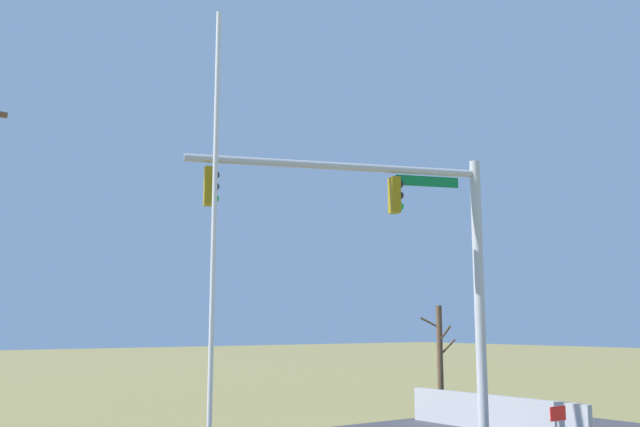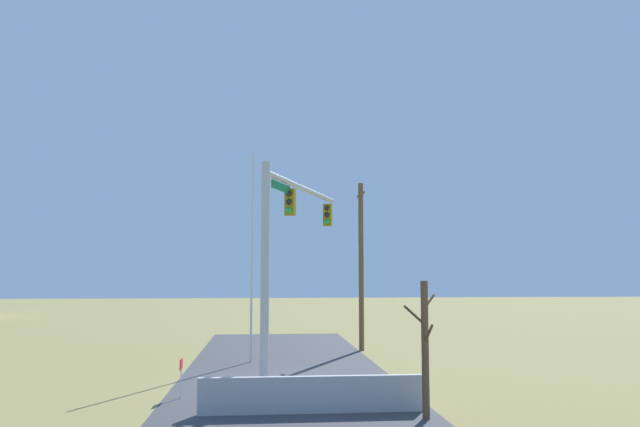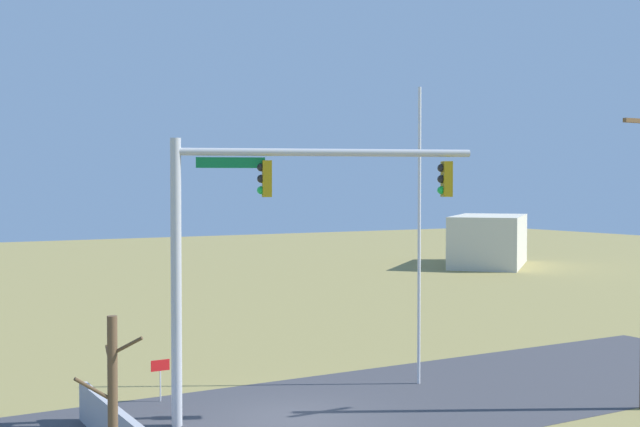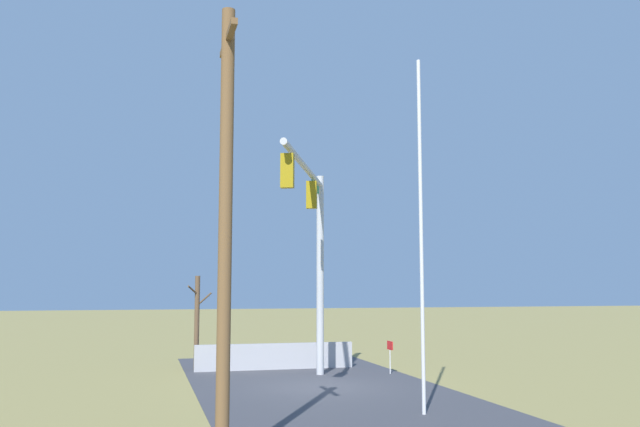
# 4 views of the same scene
# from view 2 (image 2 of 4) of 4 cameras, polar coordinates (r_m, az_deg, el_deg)

# --- Properties ---
(ground_plane) EXTENTS (160.00, 160.00, 0.00)m
(ground_plane) POSITION_cam_2_polar(r_m,az_deg,el_deg) (22.78, -3.05, -15.53)
(ground_plane) COLOR olive
(road_surface) EXTENTS (28.00, 8.00, 0.01)m
(road_surface) POSITION_cam_2_polar(r_m,az_deg,el_deg) (26.73, -3.40, -14.06)
(road_surface) COLOR #3D3D42
(road_surface) RESTS_ON ground_plane
(sidewalk_corner) EXTENTS (6.00, 6.00, 0.01)m
(sidewalk_corner) POSITION_cam_2_polar(r_m,az_deg,el_deg) (18.84, -5.28, -17.58)
(sidewalk_corner) COLOR #B7B5AD
(sidewalk_corner) RESTS_ON ground_plane
(retaining_fence) EXTENTS (0.20, 6.35, 1.03)m
(retaining_fence) POSITION_cam_2_polar(r_m,az_deg,el_deg) (17.86, -0.78, -16.60)
(retaining_fence) COLOR #A8A8AD
(retaining_fence) RESTS_ON ground_plane
(signal_mast) EXTENTS (7.48, 3.18, 7.50)m
(signal_mast) POSITION_cam_2_polar(r_m,az_deg,el_deg) (21.40, -3.10, -2.01)
(signal_mast) COLOR #B2B5BA
(signal_mast) RESTS_ON ground_plane
(flagpole) EXTENTS (0.10, 0.10, 9.38)m
(flagpole) POSITION_cam_2_polar(r_m,az_deg,el_deg) (27.74, -6.40, -4.02)
(flagpole) COLOR silver
(flagpole) RESTS_ON ground_plane
(utility_pole) EXTENTS (1.90, 0.26, 8.67)m
(utility_pole) POSITION_cam_2_polar(r_m,az_deg,el_deg) (31.81, 3.87, -4.60)
(utility_pole) COLOR brown
(utility_pole) RESTS_ON ground_plane
(bare_tree) EXTENTS (1.27, 1.02, 3.71)m
(bare_tree) POSITION_cam_2_polar(r_m,az_deg,el_deg) (17.19, 9.81, -12.21)
(bare_tree) COLOR brown
(bare_tree) RESTS_ON ground_plane
(open_sign) EXTENTS (0.56, 0.04, 1.22)m
(open_sign) POSITION_cam_2_polar(r_m,az_deg,el_deg) (20.29, -12.87, -14.02)
(open_sign) COLOR silver
(open_sign) RESTS_ON ground_plane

